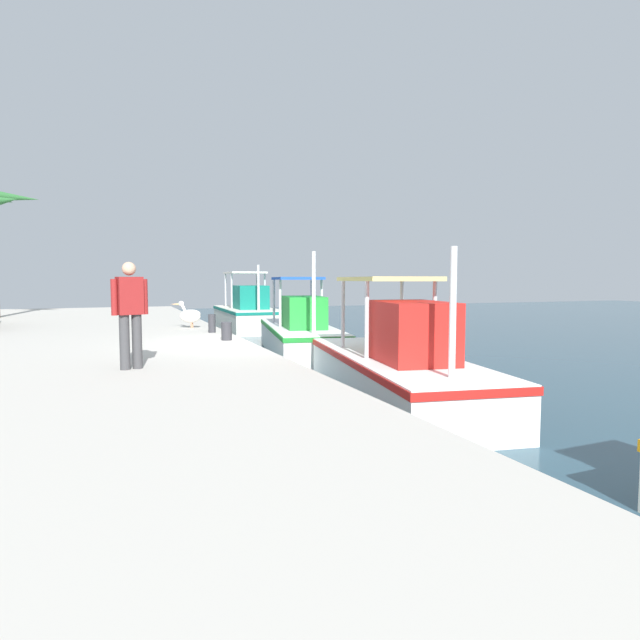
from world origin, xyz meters
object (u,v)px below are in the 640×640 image
fishing_boat_third (397,367)px  pelican (190,315)px  fishing_boat_nearest (248,314)px  mooring_bollard_second (227,331)px  fishing_boat_second (300,334)px  fisherman_standing (130,310)px  mooring_bollard_nearest (212,323)px

fishing_boat_third → pelican: size_ratio=6.87×
fishing_boat_nearest → mooring_bollard_second: 11.15m
fishing_boat_nearest → pelican: (7.08, -3.50, 0.49)m
fishing_boat_nearest → fishing_boat_third: fishing_boat_nearest is taller
pelican → fishing_boat_second: bearing=65.7°
fisherman_standing → fishing_boat_nearest: bearing=159.2°
fisherman_standing → mooring_bollard_nearest: 6.05m
pelican → fisherman_standing: size_ratio=0.54×
fishing_boat_nearest → pelican: bearing=-26.3°
fishing_boat_third → mooring_bollard_second: 4.78m
fishing_boat_second → pelican: (-1.37, -3.03, 0.56)m
mooring_bollard_nearest → fishing_boat_nearest: bearing=160.2°
pelican → mooring_bollard_nearest: 1.66m
mooring_bollard_second → fishing_boat_second: bearing=130.1°
fishing_boat_second → mooring_bollard_nearest: (0.24, -2.67, 0.42)m
fishing_boat_second → mooring_bollard_second: fishing_boat_second is taller
fishing_boat_third → mooring_bollard_nearest: bearing=-159.3°
fishing_boat_third → mooring_bollard_nearest: size_ratio=12.65×
pelican → mooring_bollard_second: (3.62, 0.37, -0.18)m
fishing_boat_second → fishing_boat_third: 6.41m
mooring_bollard_second → mooring_bollard_nearest: bearing=180.0°
fishing_boat_second → fishing_boat_third: (6.40, -0.33, 0.01)m
pelican → fisherman_standing: 7.44m
fishing_boat_third → fishing_boat_nearest: bearing=176.9°
fishing_boat_nearest → pelican: size_ratio=6.54×
fisherman_standing → pelican: bearing=165.0°
fishing_boat_third → fisherman_standing: bearing=-97.5°
fishing_boat_third → mooring_bollard_nearest: 6.60m
pelican → fishing_boat_third: bearing=19.2°
fisherman_standing → mooring_bollard_second: (-3.55, 2.29, -0.74)m
fishing_boat_nearest → fisherman_standing: fishing_boat_nearest is taller
fisherman_standing → fishing_boat_second: bearing=139.5°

